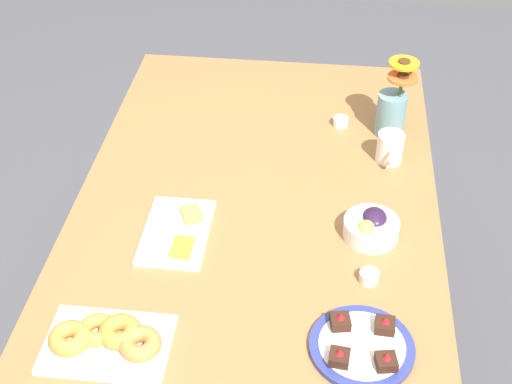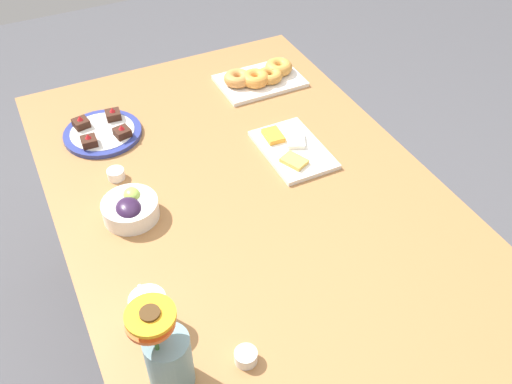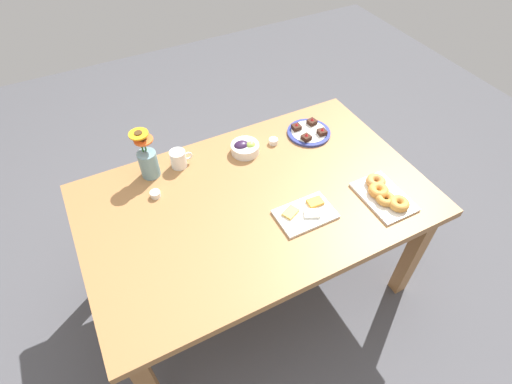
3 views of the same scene
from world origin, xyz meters
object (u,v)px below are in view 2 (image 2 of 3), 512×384
flower_vase (167,357)px  croissant_platter (260,77)px  dining_table (256,225)px  grape_bowl (130,208)px  cheese_platter (292,149)px  coffee_mug (149,311)px  dessert_plate (103,132)px  jam_cup_honey (116,174)px  jam_cup_berry (246,356)px

flower_vase → croissant_platter: bearing=-35.4°
dining_table → grape_bowl: size_ratio=11.01×
croissant_platter → flower_vase: flower_vase is taller
dining_table → cheese_platter: size_ratio=6.15×
coffee_mug → dessert_plate: size_ratio=0.48×
grape_bowl → dessert_plate: (0.38, -0.02, -0.02)m
grape_bowl → jam_cup_honey: (0.17, -0.01, -0.01)m
jam_cup_honey → coffee_mug: bearing=172.8°
coffee_mug → jam_cup_honey: bearing=-7.2°
grape_bowl → flower_vase: bearing=172.5°
dessert_plate → jam_cup_berry: bearing=-175.8°
coffee_mug → flower_vase: 0.15m
cheese_platter → croissant_platter: size_ratio=0.92×
coffee_mug → jam_cup_berry: bearing=-139.5°
coffee_mug → croissant_platter: 1.00m
coffee_mug → grape_bowl: bearing=-9.6°
cheese_platter → flower_vase: flower_vase is taller
dining_table → jam_cup_honey: (0.26, 0.31, 0.10)m
grape_bowl → jam_cup_honey: grape_bowl is taller
croissant_platter → jam_cup_berry: size_ratio=5.88×
grape_bowl → flower_vase: 0.49m
coffee_mug → grape_bowl: size_ratio=0.78×
grape_bowl → croissant_platter: (0.43, -0.58, -0.01)m
croissant_platter → flower_vase: (-0.91, 0.65, 0.06)m
dessert_plate → croissant_platter: bearing=-84.5°
coffee_mug → flower_vase: bearing=177.4°
cheese_platter → jam_cup_honey: size_ratio=5.42×
jam_cup_berry → flower_vase: flower_vase is taller
flower_vase → dining_table: bearing=-44.3°
coffee_mug → jam_cup_honey: 0.51m
coffee_mug → jam_cup_berry: 0.23m
coffee_mug → grape_bowl: (0.34, -0.06, -0.02)m
coffee_mug → flower_vase: (-0.15, 0.01, 0.04)m
jam_cup_honey → jam_cup_berry: bearing=-173.0°
jam_cup_berry → dessert_plate: size_ratio=0.20×
dining_table → croissant_platter: 0.60m
coffee_mug → cheese_platter: (0.39, -0.56, -0.04)m
jam_cup_berry → croissant_platter: bearing=-27.8°
coffee_mug → flower_vase: size_ratio=0.45×
flower_vase → coffee_mug: bearing=-2.6°
dining_table → jam_cup_berry: jam_cup_berry is taller
dining_table → coffee_mug: size_ratio=14.10×
grape_bowl → jam_cup_berry: 0.51m
grape_bowl → jam_cup_berry: grape_bowl is taller
jam_cup_berry → cheese_platter: bearing=-36.4°
cheese_platter → grape_bowl: bearing=96.3°
coffee_mug → dessert_plate: 0.72m
jam_cup_honey → dessert_plate: bearing=-4.7°
croissant_platter → jam_cup_berry: 1.06m
dining_table → cheese_platter: 0.26m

